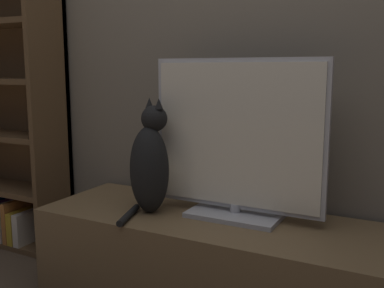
# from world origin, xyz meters

# --- Properties ---
(wall_back) EXTENTS (4.80, 0.05, 2.60)m
(wall_back) POSITION_xyz_m (0.00, 1.22, 1.30)
(wall_back) COLOR #756B5B
(wall_back) RESTS_ON ground_plane
(tv_stand) EXTENTS (1.50, 0.53, 0.40)m
(tv_stand) POSITION_xyz_m (0.00, 0.91, 0.20)
(tv_stand) COLOR brown
(tv_stand) RESTS_ON ground_plane
(tv) EXTENTS (0.74, 0.23, 0.66)m
(tv) POSITION_xyz_m (0.09, 0.98, 0.72)
(tv) COLOR #B7B7BC
(tv) RESTS_ON tv_stand
(cat) EXTENTS (0.22, 0.33, 0.50)m
(cat) POSITION_xyz_m (-0.26, 0.86, 0.61)
(cat) COLOR black
(cat) RESTS_ON tv_stand
(bookshelf) EXTENTS (0.79, 0.28, 1.60)m
(bookshelf) POSITION_xyz_m (-1.41, 1.09, 0.69)
(bookshelf) COLOR brown
(bookshelf) RESTS_ON ground_plane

